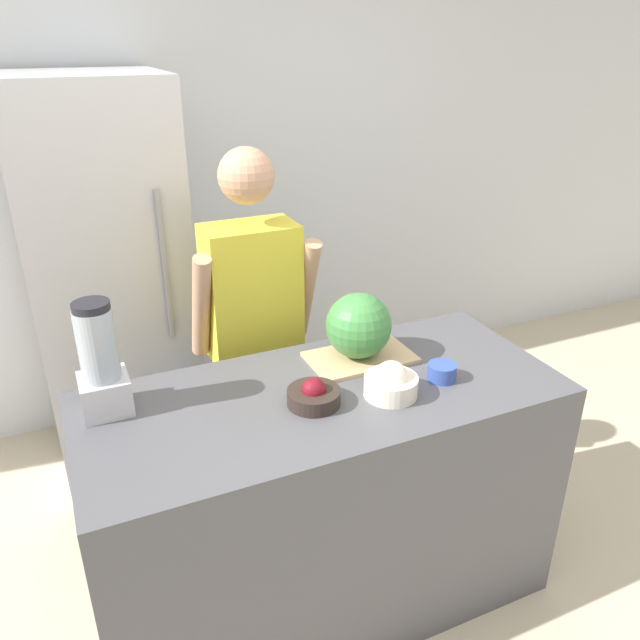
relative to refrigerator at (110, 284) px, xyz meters
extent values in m
cube|color=silver|center=(0.53, 0.41, 0.37)|extent=(8.00, 0.06, 2.60)
cube|color=#4C4C51|center=(0.53, -1.27, -0.47)|extent=(1.63, 0.71, 0.92)
cube|color=#B7B7BC|center=(0.00, 0.00, 0.00)|extent=(0.67, 0.73, 1.87)
cylinder|color=gray|center=(0.20, -0.38, 0.19)|extent=(0.02, 0.02, 0.65)
cube|color=#4C608C|center=(0.48, -0.67, -0.54)|extent=(0.27, 0.18, 0.79)
cube|color=gold|center=(0.48, -0.67, 0.13)|extent=(0.37, 0.22, 0.56)
sphere|color=tan|center=(0.48, -0.67, 0.60)|extent=(0.21, 0.21, 0.21)
cylinder|color=tan|center=(0.27, -0.71, 0.12)|extent=(0.07, 0.23, 0.47)
cylinder|color=tan|center=(0.70, -0.71, 0.12)|extent=(0.07, 0.23, 0.47)
cube|color=tan|center=(0.75, -1.12, -0.01)|extent=(0.38, 0.23, 0.01)
sphere|color=#3D7F3D|center=(0.74, -1.11, 0.12)|extent=(0.24, 0.24, 0.24)
cylinder|color=#2D231E|center=(0.47, -1.32, 0.01)|extent=(0.17, 0.17, 0.05)
sphere|color=maroon|center=(0.47, -1.32, 0.04)|extent=(0.08, 0.08, 0.08)
cylinder|color=beige|center=(0.72, -1.38, 0.02)|extent=(0.18, 0.18, 0.07)
sphere|color=white|center=(0.72, -1.38, 0.06)|extent=(0.11, 0.11, 0.11)
cylinder|color=#334C9E|center=(0.93, -1.36, 0.02)|extent=(0.10, 0.10, 0.06)
cube|color=#B7B7BC|center=(-0.14, -1.09, 0.05)|extent=(0.15, 0.15, 0.12)
cylinder|color=#99A3AD|center=(-0.14, -1.09, 0.22)|extent=(0.12, 0.12, 0.23)
cylinder|color=black|center=(-0.14, -1.09, 0.35)|extent=(0.11, 0.11, 0.02)
camera|label=1|loc=(-0.22, -2.90, 1.08)|focal=35.00mm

